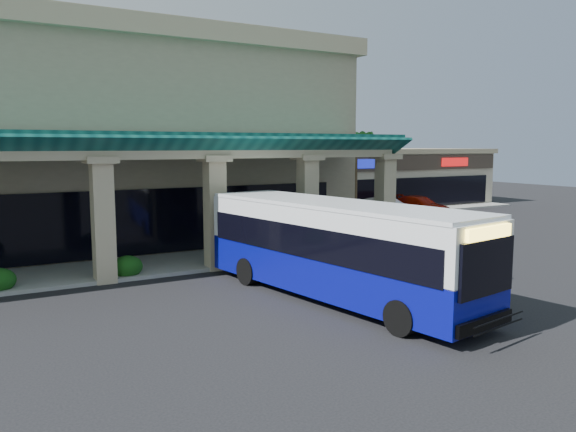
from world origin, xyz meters
TOP-DOWN VIEW (x-y plane):
  - ground at (0.00, 0.00)m, footprint 110.00×110.00m
  - main_building at (-8.00, 16.00)m, footprint 30.80×14.80m
  - arcade at (-8.00, 6.80)m, footprint 30.00×6.20m
  - strip_mall at (18.00, 24.00)m, footprint 22.50×12.50m
  - palm_0 at (8.50, 11.00)m, footprint 2.40×2.40m
  - palm_1 at (9.50, 14.00)m, footprint 2.40×2.40m
  - broadleaf_tree at (7.50, 19.00)m, footprint 2.60×2.60m
  - transit_bus at (-1.26, -1.00)m, footprint 4.50×12.05m
  - pedestrian at (4.31, -2.06)m, footprint 0.73×0.80m
  - car_silver at (11.06, 12.80)m, footprint 2.76×4.57m
  - car_white at (14.00, 14.63)m, footprint 3.29×4.86m
  - car_red at (17.27, 14.71)m, footprint 2.94×5.28m

SIDE VIEW (x-z plane):
  - ground at x=0.00m, z-range 0.00..0.00m
  - car_red at x=17.27m, z-range 0.00..1.45m
  - car_silver at x=11.06m, z-range 0.00..1.46m
  - car_white at x=14.00m, z-range 0.00..1.52m
  - pedestrian at x=4.31m, z-range 0.00..1.84m
  - transit_bus at x=-1.26m, z-range 0.00..3.29m
  - broadleaf_tree at x=7.50m, z-range 0.00..4.81m
  - strip_mall at x=18.00m, z-range 0.00..4.90m
  - arcade at x=-8.00m, z-range 0.00..5.70m
  - palm_1 at x=9.50m, z-range 0.00..5.80m
  - palm_0 at x=8.50m, z-range 0.00..6.60m
  - main_building at x=-8.00m, z-range 0.00..11.35m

